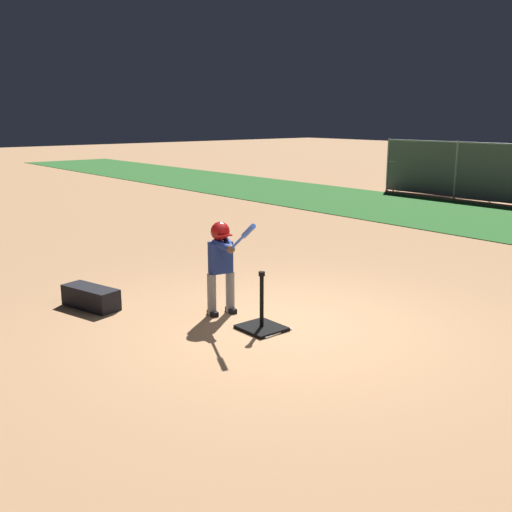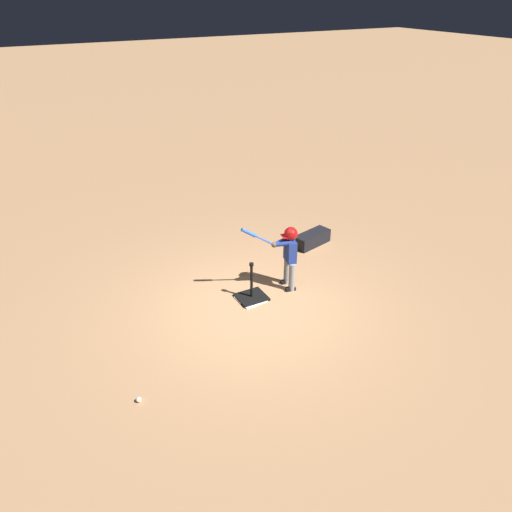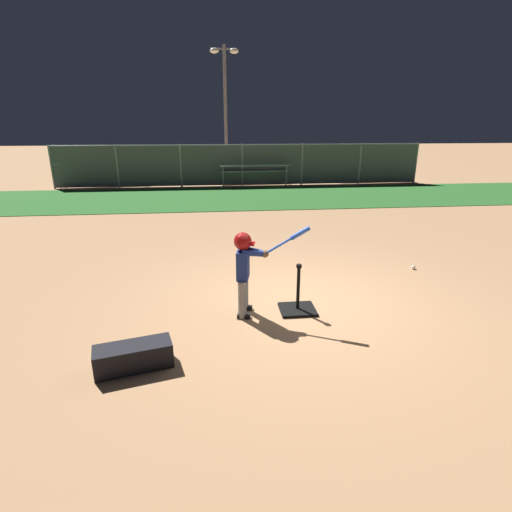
{
  "view_description": "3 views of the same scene",
  "coord_description": "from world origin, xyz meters",
  "views": [
    {
      "loc": [
        5.03,
        -4.68,
        2.5
      ],
      "look_at": [
        -0.41,
        -0.14,
        0.83
      ],
      "focal_mm": 42.0,
      "sensor_mm": 36.0,
      "label": 1
    },
    {
      "loc": [
        3.37,
        6.24,
        4.93
      ],
      "look_at": [
        -0.29,
        -0.42,
        0.75
      ],
      "focal_mm": 35.0,
      "sensor_mm": 36.0,
      "label": 2
    },
    {
      "loc": [
        -1.29,
        -5.45,
        2.61
      ],
      "look_at": [
        -0.71,
        -0.06,
        0.79
      ],
      "focal_mm": 28.0,
      "sensor_mm": 36.0,
      "label": 3
    }
  ],
  "objects": [
    {
      "name": "batter_child",
      "position": [
        -0.88,
        -0.31,
        0.77
      ],
      "size": [
        1.01,
        0.41,
        1.32
      ],
      "color": "gray",
      "rests_on": "ground_plane"
    },
    {
      "name": "equipment_bag",
      "position": [
        -2.23,
        -1.48,
        0.14
      ],
      "size": [
        0.89,
        0.52,
        0.28
      ],
      "primitive_type": "cube",
      "rotation": [
        0.0,
        0.0,
        0.25
      ],
      "color": "black",
      "rests_on": "ground_plane"
    },
    {
      "name": "ground_plane",
      "position": [
        0.0,
        0.0,
        0.0
      ],
      "size": [
        90.0,
        90.0,
        0.0
      ],
      "primitive_type": "plane",
      "color": "#AD7F56"
    },
    {
      "name": "grass_outfield_strip",
      "position": [
        0.0,
        8.97,
        0.01
      ],
      "size": [
        56.0,
        4.72,
        0.02
      ],
      "primitive_type": "cube",
      "color": "#286026",
      "rests_on": "ground_plane"
    },
    {
      "name": "batting_tee",
      "position": [
        -0.12,
        -0.29,
        0.08
      ],
      "size": [
        0.51,
        0.46,
        0.72
      ],
      "color": "black",
      "rests_on": "ground_plane"
    },
    {
      "name": "home_plate",
      "position": [
        -0.08,
        -0.25,
        0.01
      ],
      "size": [
        0.47,
        0.47,
        0.02
      ],
      "primitive_type": "cube",
      "rotation": [
        0.0,
        0.0,
        0.07
      ],
      "color": "white",
      "rests_on": "ground_plane"
    },
    {
      "name": "baseball",
      "position": [
        2.39,
        1.18,
        0.04
      ],
      "size": [
        0.07,
        0.07,
        0.07
      ],
      "primitive_type": "sphere",
      "color": "white",
      "rests_on": "ground_plane"
    },
    {
      "name": "bleachers_far_left",
      "position": [
        -6.06,
        12.96,
        0.5
      ],
      "size": [
        3.75,
        2.35,
        1.03
      ],
      "color": "#93969E",
      "rests_on": "ground_plane"
    },
    {
      "name": "backstop_fence",
      "position": [
        -0.0,
        11.84,
        0.92
      ],
      "size": [
        15.61,
        0.08,
        1.75
      ],
      "color": "#9E9EA3",
      "rests_on": "ground_plane"
    },
    {
      "name": "field_light_pole",
      "position": [
        -0.3,
        21.57,
        4.75
      ],
      "size": [
        1.76,
        0.44,
        7.08
      ],
      "color": "slate",
      "rests_on": "ground_plane"
    },
    {
      "name": "bleachers_left_center",
      "position": [
        0.46,
        12.17,
        0.45
      ],
      "size": [
        3.0,
        1.94,
        0.93
      ],
      "color": "#93969E",
      "rests_on": "ground_plane"
    },
    {
      "name": "bleachers_right_center",
      "position": [
        5.81,
        13.18,
        0.64
      ],
      "size": [
        3.45,
        2.44,
        1.31
      ],
      "color": "#93969E",
      "rests_on": "ground_plane"
    }
  ]
}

